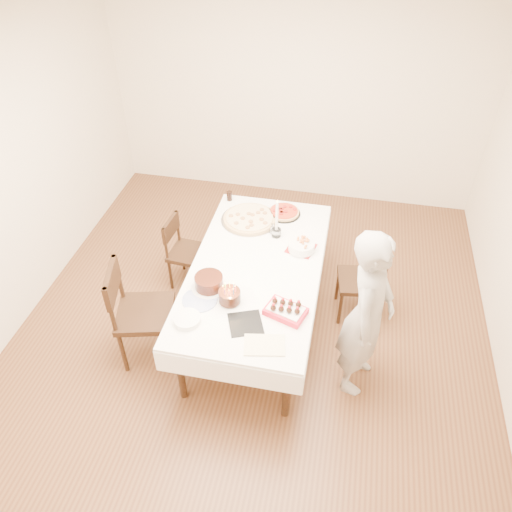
% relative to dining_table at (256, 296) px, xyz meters
% --- Properties ---
extents(floor, '(5.00, 5.00, 0.00)m').
position_rel_dining_table_xyz_m(floor, '(-0.01, -0.07, -0.38)').
color(floor, '#502E1B').
rests_on(floor, ground).
extents(wall_back, '(4.50, 0.04, 2.70)m').
position_rel_dining_table_xyz_m(wall_back, '(-0.01, 2.43, 0.98)').
color(wall_back, beige).
rests_on(wall_back, floor).
extents(wall_left, '(0.04, 5.00, 2.70)m').
position_rel_dining_table_xyz_m(wall_left, '(-2.26, -0.07, 0.98)').
color(wall_left, beige).
rests_on(wall_left, floor).
extents(ceiling, '(5.00, 5.00, 0.00)m').
position_rel_dining_table_xyz_m(ceiling, '(-0.01, -0.07, 2.33)').
color(ceiling, white).
rests_on(ceiling, wall_back).
extents(dining_table, '(1.48, 2.30, 0.75)m').
position_rel_dining_table_xyz_m(dining_table, '(0.00, 0.00, 0.00)').
color(dining_table, white).
rests_on(dining_table, floor).
extents(chair_right_savory, '(0.49, 0.49, 0.84)m').
position_rel_dining_table_xyz_m(chair_right_savory, '(0.94, 0.36, 0.05)').
color(chair_right_savory, '#321E10').
rests_on(chair_right_savory, floor).
extents(chair_left_savory, '(0.44, 0.44, 0.80)m').
position_rel_dining_table_xyz_m(chair_left_savory, '(-0.80, 0.45, 0.02)').
color(chair_left_savory, '#321E10').
rests_on(chair_left_savory, floor).
extents(chair_left_dessert, '(0.64, 0.64, 1.03)m').
position_rel_dining_table_xyz_m(chair_left_dessert, '(-0.88, -0.54, 0.14)').
color(chair_left_dessert, '#321E10').
rests_on(chair_left_dessert, floor).
extents(person, '(0.50, 0.65, 1.60)m').
position_rel_dining_table_xyz_m(person, '(0.99, -0.44, 0.43)').
color(person, '#AFAAA5').
rests_on(person, floor).
extents(pizza_white, '(0.59, 0.59, 0.04)m').
position_rel_dining_table_xyz_m(pizza_white, '(-0.20, 0.67, 0.40)').
color(pizza_white, beige).
rests_on(pizza_white, dining_table).
extents(pizza_pepperoni, '(0.42, 0.42, 0.04)m').
position_rel_dining_table_xyz_m(pizza_pepperoni, '(0.12, 0.84, 0.40)').
color(pizza_pepperoni, red).
rests_on(pizza_pepperoni, dining_table).
extents(red_placemat, '(0.30, 0.30, 0.01)m').
position_rel_dining_table_xyz_m(red_placemat, '(0.36, 0.33, 0.38)').
color(red_placemat, '#B21E1E').
rests_on(red_placemat, dining_table).
extents(pasta_bowl, '(0.31, 0.31, 0.08)m').
position_rel_dining_table_xyz_m(pasta_bowl, '(0.36, 0.31, 0.42)').
color(pasta_bowl, white).
rests_on(pasta_bowl, dining_table).
extents(taper_candle, '(0.10, 0.10, 0.42)m').
position_rel_dining_table_xyz_m(taper_candle, '(0.10, 0.47, 0.58)').
color(taper_candle, white).
rests_on(taper_candle, dining_table).
extents(shaker_pair, '(0.09, 0.09, 0.08)m').
position_rel_dining_table_xyz_m(shaker_pair, '(0.05, 0.50, 0.42)').
color(shaker_pair, white).
rests_on(shaker_pair, dining_table).
extents(cola_glass, '(0.06, 0.06, 0.10)m').
position_rel_dining_table_xyz_m(cola_glass, '(-0.48, 0.97, 0.43)').
color(cola_glass, black).
rests_on(cola_glass, dining_table).
extents(layer_cake, '(0.32, 0.32, 0.12)m').
position_rel_dining_table_xyz_m(layer_cake, '(-0.34, -0.34, 0.44)').
color(layer_cake, '#38170E').
rests_on(layer_cake, dining_table).
extents(cake_board, '(0.34, 0.34, 0.01)m').
position_rel_dining_table_xyz_m(cake_board, '(0.06, -0.68, 0.38)').
color(cake_board, black).
rests_on(cake_board, dining_table).
extents(birthday_cake, '(0.22, 0.22, 0.17)m').
position_rel_dining_table_xyz_m(birthday_cake, '(-0.12, -0.47, 0.47)').
color(birthday_cake, '#3B1A10').
rests_on(birthday_cake, dining_table).
extents(strawberry_box, '(0.37, 0.30, 0.08)m').
position_rel_dining_table_xyz_m(strawberry_box, '(0.35, -0.51, 0.41)').
color(strawberry_box, red).
rests_on(strawberry_box, dining_table).
extents(box_lid, '(0.34, 0.26, 0.03)m').
position_rel_dining_table_xyz_m(box_lid, '(0.24, -0.87, 0.38)').
color(box_lid, beige).
rests_on(box_lid, dining_table).
extents(plate_stack, '(0.24, 0.24, 0.05)m').
position_rel_dining_table_xyz_m(plate_stack, '(-0.40, -0.75, 0.40)').
color(plate_stack, white).
rests_on(plate_stack, dining_table).
extents(china_plate, '(0.39, 0.39, 0.01)m').
position_rel_dining_table_xyz_m(china_plate, '(-0.37, -0.50, 0.38)').
color(china_plate, white).
rests_on(china_plate, dining_table).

